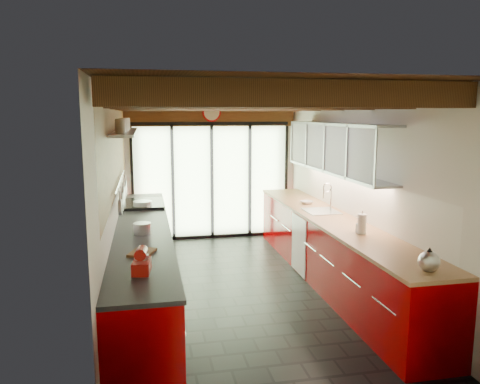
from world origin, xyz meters
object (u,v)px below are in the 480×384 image
Objects in this scene: stand_mixer at (142,262)px; kettle at (429,260)px; paper_towel at (362,224)px; soap_bottle at (359,226)px; bowl at (307,202)px.

kettle is at bearing -10.60° from stand_mixer.
soap_bottle is (0.00, 0.06, -0.04)m from paper_towel.
paper_towel reaches higher than bowl.
stand_mixer is at bearing -159.94° from soap_bottle.
paper_towel reaches higher than kettle.
stand_mixer is 2.68m from paper_towel.
paper_towel is 0.07m from soap_bottle.
bowl is at bearing 90.00° from paper_towel.
bowl is (2.54, 2.79, -0.07)m from stand_mixer.
paper_towel is (0.00, 1.34, 0.02)m from kettle.
soap_bottle is 1.87m from bowl.
stand_mixer is at bearing 169.40° from kettle.
stand_mixer is 0.98× the size of paper_towel.
kettle is 1.40m from soap_bottle.
kettle is 3.27m from bowl.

